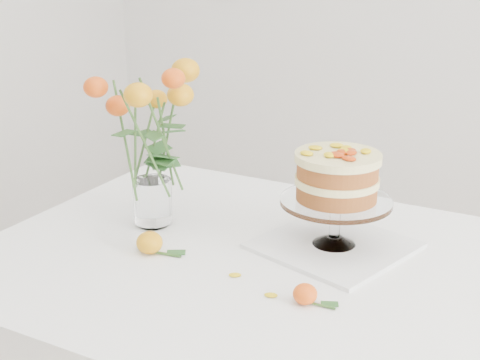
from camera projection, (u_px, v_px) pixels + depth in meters
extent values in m
cube|color=tan|center=(309.00, 280.00, 1.39)|extent=(1.40, 0.90, 0.04)
cylinder|color=tan|center=(167.00, 294.00, 2.09)|extent=(0.06, 0.06, 0.71)
cube|color=white|center=(309.00, 270.00, 1.38)|extent=(1.42, 0.92, 0.01)
cube|color=white|center=(374.00, 236.00, 1.79)|extent=(1.42, 0.01, 0.20)
cube|color=white|center=(54.00, 247.00, 1.73)|extent=(0.01, 0.92, 0.20)
cube|color=white|center=(334.00, 246.00, 1.47)|extent=(0.36, 0.36, 0.01)
cylinder|color=white|center=(335.00, 220.00, 1.45)|extent=(0.02, 0.02, 0.08)
cylinder|color=white|center=(336.00, 201.00, 1.44)|extent=(0.24, 0.24, 0.01)
cylinder|color=#954D21|center=(336.00, 191.00, 1.43)|extent=(0.18, 0.18, 0.03)
cylinder|color=#F1E79B|center=(337.00, 180.00, 1.42)|extent=(0.19, 0.19, 0.02)
cylinder|color=#954D21|center=(338.00, 169.00, 1.41)|extent=(0.18, 0.18, 0.03)
cylinder|color=#F1E79B|center=(338.00, 157.00, 1.41)|extent=(0.19, 0.19, 0.02)
cylinder|color=white|center=(154.00, 223.00, 1.60)|extent=(0.07, 0.07, 0.01)
cylinder|color=white|center=(153.00, 200.00, 1.58)|extent=(0.09, 0.09, 0.10)
ellipsoid|color=orange|center=(150.00, 243.00, 1.44)|extent=(0.06, 0.06, 0.05)
cylinder|color=#375F26|center=(166.00, 255.00, 1.43)|extent=(0.07, 0.01, 0.01)
ellipsoid|color=#E74E0B|center=(305.00, 294.00, 1.24)|extent=(0.05, 0.05, 0.04)
cylinder|color=#375F26|center=(321.00, 306.00, 1.23)|extent=(0.06, 0.01, 0.00)
ellipsoid|color=yellow|center=(235.00, 275.00, 1.35)|extent=(0.03, 0.02, 0.00)
ellipsoid|color=yellow|center=(271.00, 295.00, 1.27)|extent=(0.03, 0.02, 0.00)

